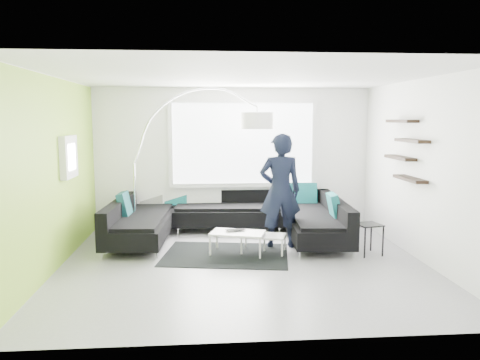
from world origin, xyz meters
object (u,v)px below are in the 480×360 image
object	(u,v)px
arc_lamp	(134,164)
laptop	(236,231)
person	(280,191)
sectional_sofa	(229,219)
side_table	(368,239)
coffee_table	(251,242)

from	to	relation	value
arc_lamp	laptop	xyz separation A→B (m)	(1.78, -1.14, -1.00)
person	laptop	size ratio (longest dim) A/B	5.42
sectional_sofa	side_table	xyz separation A→B (m)	(2.20, -1.10, -0.13)
side_table	laptop	distance (m)	2.14
arc_lamp	side_table	bearing A→B (deg)	-14.96
sectional_sofa	laptop	xyz separation A→B (m)	(0.08, -0.86, -0.01)
arc_lamp	laptop	size ratio (longest dim) A/B	7.66
arc_lamp	side_table	world-z (taller)	arc_lamp
sectional_sofa	arc_lamp	distance (m)	1.99
laptop	person	bearing A→B (deg)	12.99
arc_lamp	side_table	size ratio (longest dim) A/B	5.42
sectional_sofa	person	world-z (taller)	person
sectional_sofa	laptop	size ratio (longest dim) A/B	11.80
laptop	coffee_table	bearing A→B (deg)	-15.00
sectional_sofa	laptop	bearing A→B (deg)	-81.27
arc_lamp	side_table	xyz separation A→B (m)	(3.90, -1.38, -1.12)
arc_lamp	sectional_sofa	bearing A→B (deg)	-4.94
side_table	laptop	xyz separation A→B (m)	(-2.13, 0.24, 0.12)
arc_lamp	laptop	world-z (taller)	arc_lamp
coffee_table	laptop	xyz separation A→B (m)	(-0.24, 0.02, 0.19)
sectional_sofa	side_table	world-z (taller)	sectional_sofa
sectional_sofa	coffee_table	size ratio (longest dim) A/B	3.84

